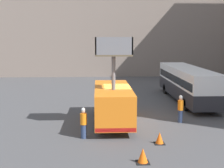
% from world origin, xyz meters
% --- Properties ---
extents(ground_plane, '(120.00, 120.00, 0.00)m').
position_xyz_m(ground_plane, '(0.00, 0.00, 0.00)').
color(ground_plane, '#424244').
extents(building_backdrop_far, '(44.00, 10.00, 16.18)m').
position_xyz_m(building_backdrop_far, '(0.00, 28.97, 8.09)').
color(building_backdrop_far, gray).
rests_on(building_backdrop_far, ground_plane).
extents(utility_truck, '(2.36, 6.97, 5.73)m').
position_xyz_m(utility_truck, '(-0.67, -0.37, 1.51)').
color(utility_truck, orange).
rests_on(utility_truck, ground_plane).
extents(city_bus, '(2.54, 11.90, 3.00)m').
position_xyz_m(city_bus, '(6.34, 6.64, 1.76)').
color(city_bus, '#232328').
rests_on(city_bus, ground_plane).
extents(road_worker_near_truck, '(0.38, 0.38, 1.79)m').
position_xyz_m(road_worker_near_truck, '(-2.47, -3.40, 0.89)').
color(road_worker_near_truck, navy).
rests_on(road_worker_near_truck, ground_plane).
extents(road_worker_directing, '(0.38, 0.38, 1.87)m').
position_xyz_m(road_worker_directing, '(3.91, -0.37, 0.94)').
color(road_worker_directing, navy).
rests_on(road_worker_directing, ground_plane).
extents(traffic_cone_near_truck, '(0.56, 0.56, 0.64)m').
position_xyz_m(traffic_cone_near_truck, '(1.68, -4.52, 0.30)').
color(traffic_cone_near_truck, black).
rests_on(traffic_cone_near_truck, ground_plane).
extents(traffic_cone_mid_road, '(0.61, 0.61, 0.70)m').
position_xyz_m(traffic_cone_mid_road, '(0.40, -7.04, 0.33)').
color(traffic_cone_mid_road, black).
rests_on(traffic_cone_mid_road, ground_plane).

